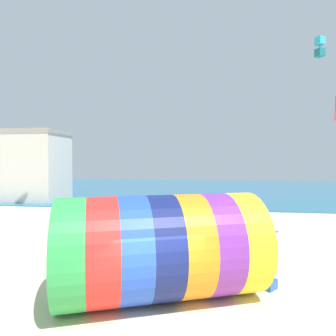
% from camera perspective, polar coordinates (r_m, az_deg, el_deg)
% --- Properties ---
extents(sea, '(120.00, 40.00, 0.10)m').
position_cam_1_polar(sea, '(47.72, 6.13, -3.99)').
color(sea, '#236084').
rests_on(sea, ground).
extents(giant_inflatable_tube, '(7.50, 5.68, 3.50)m').
position_cam_1_polar(giant_inflatable_tube, '(10.47, -1.38, -14.76)').
color(giant_inflatable_tube, green).
rests_on(giant_inflatable_tube, ground).
extents(kite_handler, '(0.29, 0.40, 1.73)m').
position_cam_1_polar(kite_handler, '(12.63, 18.86, -16.03)').
color(kite_handler, black).
rests_on(kite_handler, ground).
extents(kite_cyan_box, '(0.68, 0.68, 1.45)m').
position_cam_1_polar(kite_cyan_box, '(24.81, 26.96, 19.88)').
color(kite_cyan_box, '#2DB2C6').
extents(bystander_near_water, '(0.40, 0.30, 1.70)m').
position_cam_1_polar(bystander_near_water, '(16.69, -2.66, -11.66)').
color(bystander_near_water, '#383D56').
rests_on(bystander_near_water, ground).
extents(bystander_mid_beach, '(0.27, 0.39, 1.80)m').
position_cam_1_polar(bystander_mid_beach, '(20.05, 3.46, -9.23)').
color(bystander_mid_beach, '#383D56').
rests_on(bystander_mid_beach, ground).
extents(promenade_building, '(11.19, 5.64, 8.00)m').
position_cam_1_polar(promenade_building, '(38.64, -26.92, 0.42)').
color(promenade_building, beige).
rests_on(promenade_building, ground).
extents(cooler_box, '(0.61, 0.63, 0.36)m').
position_cam_1_polar(cooler_box, '(12.18, 18.79, -20.25)').
color(cooler_box, '#2659B2').
rests_on(cooler_box, ground).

